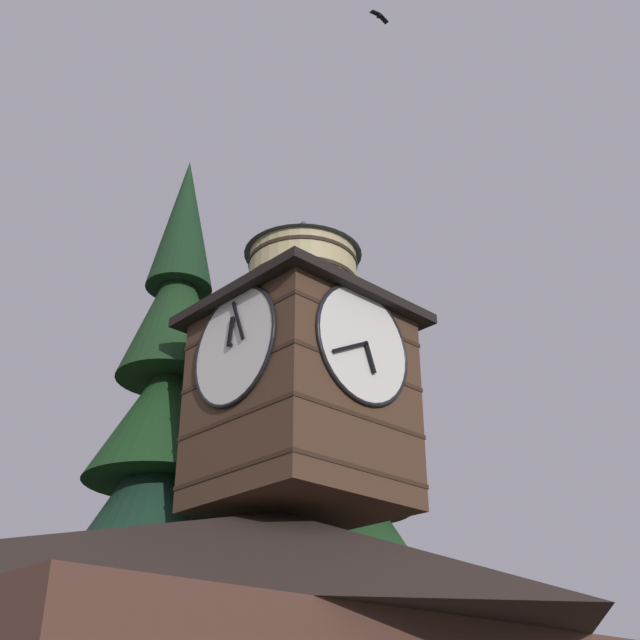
% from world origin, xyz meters
% --- Properties ---
extents(clock_tower, '(4.85, 4.85, 7.92)m').
position_xyz_m(clock_tower, '(0.87, -0.07, 10.07)').
color(clock_tower, '#4C3323').
rests_on(clock_tower, building_main).
extents(pine_tree_behind, '(6.31, 6.31, 18.45)m').
position_xyz_m(pine_tree_behind, '(1.92, -4.33, 7.43)').
color(pine_tree_behind, '#473323').
rests_on(pine_tree_behind, ground_plane).
extents(pine_tree_aside, '(6.76, 6.76, 16.55)m').
position_xyz_m(pine_tree_aside, '(-6.65, -5.69, 7.01)').
color(pine_tree_aside, '#473323').
rests_on(pine_tree_aside, ground_plane).
extents(moon, '(1.42, 1.42, 1.42)m').
position_xyz_m(moon, '(-14.07, -33.68, 11.57)').
color(moon, silver).
extents(flying_bird_high, '(0.63, 0.19, 0.12)m').
position_xyz_m(flying_bird_high, '(0.87, 2.98, 19.89)').
color(flying_bird_high, black).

